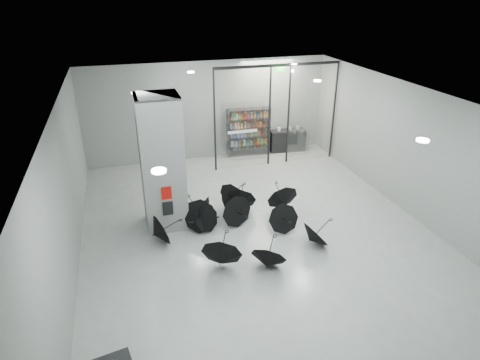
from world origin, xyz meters
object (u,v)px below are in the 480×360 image
object	(u,v)px
bookshelf	(249,132)
shop_counter	(287,140)
umbrella_cluster	(234,223)
column	(162,163)

from	to	relation	value
bookshelf	shop_counter	distance (m)	1.85
umbrella_cluster	bookshelf	bearing A→B (deg)	68.20
column	bookshelf	world-z (taller)	column
column	umbrella_cluster	xyz separation A→B (m)	(1.84, -1.06, -1.70)
column	shop_counter	bearing A→B (deg)	38.58
column	shop_counter	size ratio (longest dim) A/B	2.59
shop_counter	umbrella_cluster	xyz separation A→B (m)	(-4.09, -5.79, -0.16)
bookshelf	shop_counter	size ratio (longest dim) A/B	1.31
bookshelf	umbrella_cluster	size ratio (longest dim) A/B	0.39
column	bookshelf	bearing A→B (deg)	48.77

